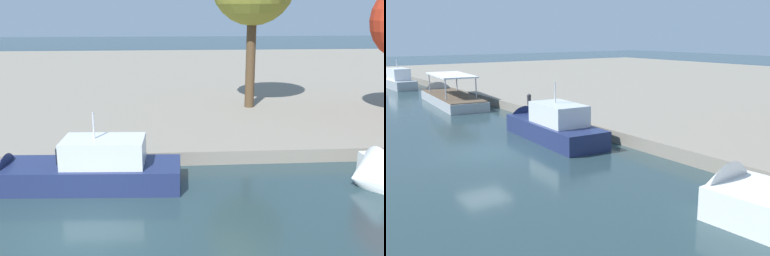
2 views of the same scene
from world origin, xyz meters
TOP-DOWN VIEW (x-y plane):
  - ground_plane at (0.00, 0.00)m, footprint 220.00×220.00m
  - dock_promenade at (0.00, 34.39)m, footprint 120.00×55.00m
  - motor_yacht_2 at (-0.83, 4.56)m, footprint 8.87×2.97m

SIDE VIEW (x-z plane):
  - ground_plane at x=0.00m, z-range 0.00..0.00m
  - dock_promenade at x=0.00m, z-range 0.00..0.70m
  - motor_yacht_2 at x=-0.83m, z-range -1.55..2.71m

